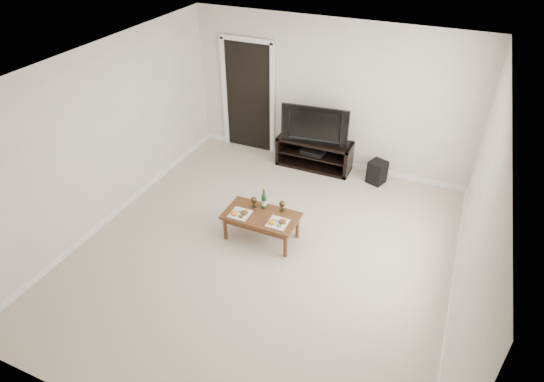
{
  "coord_description": "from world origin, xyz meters",
  "views": [
    {
      "loc": [
        2.04,
        -4.38,
        4.29
      ],
      "look_at": [
        -0.1,
        0.5,
        0.7
      ],
      "focal_mm": 30.0,
      "sensor_mm": 36.0,
      "label": 1
    }
  ],
  "objects": [
    {
      "name": "goblet_left",
      "position": [
        -0.34,
        0.4,
        0.51
      ],
      "size": [
        0.09,
        0.09,
        0.17
      ],
      "primitive_type": null,
      "color": "#3A3120",
      "rests_on": "coffee_table"
    },
    {
      "name": "ceiling",
      "position": [
        0.0,
        0.0,
        2.62
      ],
      "size": [
        5.0,
        5.5,
        0.04
      ],
      "primitive_type": "cube",
      "color": "white",
      "rests_on": "back_wall"
    },
    {
      "name": "subwoofer",
      "position": [
        1.03,
        2.44,
        0.2
      ],
      "size": [
        0.35,
        0.35,
        0.4
      ],
      "primitive_type": "cube",
      "rotation": [
        0.0,
        0.0,
        -0.35
      ],
      "color": "black",
      "rests_on": "ground"
    },
    {
      "name": "back_wall",
      "position": [
        0.0,
        2.77,
        1.3
      ],
      "size": [
        5.0,
        0.04,
        2.6
      ],
      "primitive_type": "cube",
      "color": "silver",
      "rests_on": "ground"
    },
    {
      "name": "coffee_table",
      "position": [
        -0.16,
        0.27,
        0.21
      ],
      "size": [
        1.06,
        0.58,
        0.42
      ],
      "primitive_type": "cube",
      "rotation": [
        0.0,
        0.0,
        -0.0
      ],
      "color": "#533517",
      "rests_on": "ground"
    },
    {
      "name": "media_console",
      "position": [
        -0.14,
        2.5,
        0.28
      ],
      "size": [
        1.34,
        0.45,
        0.55
      ],
      "primitive_type": "cube",
      "color": "black",
      "rests_on": "ground"
    },
    {
      "name": "plate_right",
      "position": [
        0.13,
        0.18,
        0.45
      ],
      "size": [
        0.27,
        0.27,
        0.07
      ],
      "primitive_type": "cube",
      "color": "white",
      "rests_on": "coffee_table"
    },
    {
      "name": "wine_bottle",
      "position": [
        -0.2,
        0.45,
        0.59
      ],
      "size": [
        0.07,
        0.07,
        0.35
      ],
      "primitive_type": "cylinder",
      "color": "#0F3A19",
      "rests_on": "coffee_table"
    },
    {
      "name": "plate_left",
      "position": [
        -0.44,
        0.16,
        0.45
      ],
      "size": [
        0.27,
        0.27,
        0.07
      ],
      "primitive_type": "cube",
      "color": "white",
      "rests_on": "coffee_table"
    },
    {
      "name": "av_receiver",
      "position": [
        -0.15,
        2.48,
        0.33
      ],
      "size": [
        0.43,
        0.34,
        0.08
      ],
      "primitive_type": "cube",
      "rotation": [
        0.0,
        0.0,
        -0.09
      ],
      "color": "black",
      "rests_on": "media_console"
    },
    {
      "name": "doorway",
      "position": [
        -1.55,
        2.73,
        1.02
      ],
      "size": [
        0.9,
        0.02,
        2.05
      ],
      "primitive_type": "cube",
      "color": "black",
      "rests_on": "ground"
    },
    {
      "name": "floor",
      "position": [
        0.0,
        0.0,
        0.0
      ],
      "size": [
        5.5,
        5.5,
        0.0
      ],
      "primitive_type": "plane",
      "color": "#BEAF99",
      "rests_on": "ground"
    },
    {
      "name": "television",
      "position": [
        -0.14,
        2.5,
        0.89
      ],
      "size": [
        1.18,
        0.27,
        0.67
      ],
      "primitive_type": "imported",
      "rotation": [
        0.0,
        0.0,
        0.1
      ],
      "color": "black",
      "rests_on": "media_console"
    },
    {
      "name": "goblet_right",
      "position": [
        0.07,
        0.48,
        0.51
      ],
      "size": [
        0.09,
        0.09,
        0.17
      ],
      "primitive_type": null,
      "color": "#3A3120",
      "rests_on": "coffee_table"
    }
  ]
}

